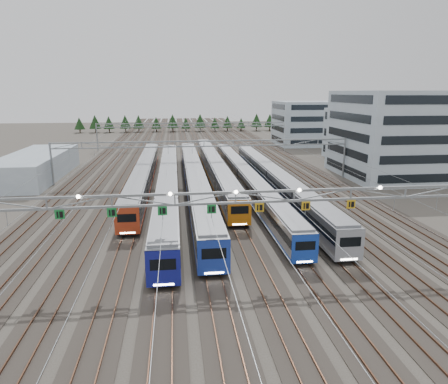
{
  "coord_description": "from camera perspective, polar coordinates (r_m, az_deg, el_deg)",
  "views": [
    {
      "loc": [
        -5.43,
        -35.32,
        16.81
      ],
      "look_at": [
        1.03,
        17.23,
        3.5
      ],
      "focal_mm": 32.0,
      "sensor_mm": 36.0,
      "label": 1
    }
  ],
  "objects": [
    {
      "name": "depot_bldg_south",
      "position": [
        87.26,
        22.62,
        7.59
      ],
      "size": [
        18.0,
        22.0,
        17.03
      ],
      "primitive_type": "cube",
      "color": "#A5B7C5",
      "rests_on": "ground"
    },
    {
      "name": "depot_bldg_north",
      "position": [
        135.1,
        12.27,
        9.6
      ],
      "size": [
        22.0,
        18.0,
        13.85
      ],
      "primitive_type": "cube",
      "color": "#A5B7C5",
      "rests_on": "ground"
    },
    {
      "name": "train_b",
      "position": [
        67.0,
        -7.97,
        1.39
      ],
      "size": [
        3.01,
        67.86,
        3.92
      ],
      "color": "black",
      "rests_on": "ground"
    },
    {
      "name": "depot_bldg_mid",
      "position": [
        106.54,
        19.01,
        7.73
      ],
      "size": [
        14.0,
        16.0,
        12.73
      ],
      "primitive_type": "cube",
      "color": "#A5B7C5",
      "rests_on": "ground"
    },
    {
      "name": "track_bed",
      "position": [
        136.3,
        -4.72,
        7.61
      ],
      "size": [
        54.0,
        260.0,
        5.42
      ],
      "color": "#2D2823",
      "rests_on": "ground"
    },
    {
      "name": "train_e",
      "position": [
        71.12,
        3.01,
        2.08
      ],
      "size": [
        2.71,
        67.6,
        3.53
      ],
      "color": "black",
      "rests_on": "ground"
    },
    {
      "name": "treeline",
      "position": [
        176.59,
        -3.53,
        10.0
      ],
      "size": [
        106.4,
        5.6,
        7.02
      ],
      "color": "#332114",
      "rests_on": "ground"
    },
    {
      "name": "train_a",
      "position": [
        75.48,
        -11.31,
        2.66
      ],
      "size": [
        2.96,
        57.64,
        3.86
      ],
      "color": "black",
      "rests_on": "ground"
    },
    {
      "name": "train_d",
      "position": [
        79.86,
        -1.37,
        3.58
      ],
      "size": [
        3.01,
        63.25,
        3.92
      ],
      "color": "black",
      "rests_on": "ground"
    },
    {
      "name": "train_f",
      "position": [
        68.43,
        7.27,
        1.65
      ],
      "size": [
        2.95,
        60.21,
        3.85
      ],
      "color": "black",
      "rests_on": "ground"
    },
    {
      "name": "train_c",
      "position": [
        69.12,
        -4.22,
        1.91
      ],
      "size": [
        3.06,
        68.65,
        3.99
      ],
      "color": "black",
      "rests_on": "ground"
    },
    {
      "name": "west_shed",
      "position": [
        88.61,
        -25.27,
        3.4
      ],
      "size": [
        10.0,
        30.0,
        4.82
      ],
      "primitive_type": "cube",
      "color": "#A5B7C5",
      "rests_on": "ground"
    },
    {
      "name": "ground",
      "position": [
        39.5,
        1.59,
        -11.09
      ],
      "size": [
        400.0,
        400.0,
        0.0
      ],
      "primitive_type": "plane",
      "color": "#47423A",
      "rests_on": "ground"
    },
    {
      "name": "gantry_mid",
      "position": [
        76.24,
        -2.87,
        6.24
      ],
      "size": [
        56.36,
        0.36,
        8.0
      ],
      "color": "gray",
      "rests_on": "ground"
    },
    {
      "name": "gantry_near",
      "position": [
        36.92,
        1.62,
        -1.17
      ],
      "size": [
        56.36,
        0.61,
        8.08
      ],
      "color": "gray",
      "rests_on": "ground"
    },
    {
      "name": "gantry_far",
      "position": [
        120.9,
        -4.46,
        9.12
      ],
      "size": [
        56.36,
        0.36,
        8.0
      ],
      "color": "gray",
      "rests_on": "ground"
    }
  ]
}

